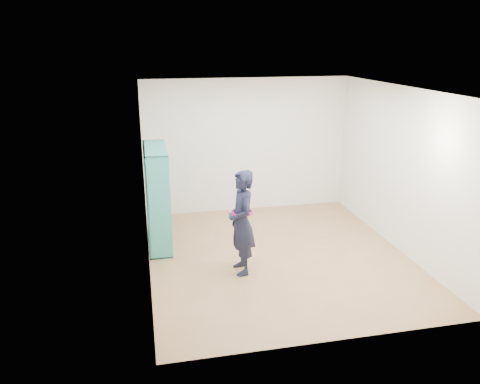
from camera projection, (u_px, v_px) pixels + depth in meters
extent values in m
plane|color=olive|center=(278.00, 256.00, 7.42)|extent=(4.50, 4.50, 0.00)
plane|color=white|center=(282.00, 89.00, 6.62)|extent=(4.50, 4.50, 0.00)
cube|color=silver|center=(145.00, 186.00, 6.62)|extent=(0.02, 4.50, 2.60)
cube|color=silver|center=(401.00, 170.00, 7.42)|extent=(0.02, 4.50, 2.60)
cube|color=silver|center=(247.00, 146.00, 9.11)|extent=(4.00, 0.02, 2.60)
cube|color=silver|center=(341.00, 236.00, 4.93)|extent=(4.00, 0.02, 2.60)
cube|color=teal|center=(159.00, 209.00, 7.07)|extent=(0.36, 0.03, 1.65)
cube|color=teal|center=(156.00, 186.00, 8.20)|extent=(0.36, 0.03, 1.65)
cube|color=teal|center=(160.00, 242.00, 7.89)|extent=(0.36, 1.24, 0.03)
cube|color=teal|center=(154.00, 148.00, 7.38)|extent=(0.36, 1.24, 0.03)
cube|color=teal|center=(147.00, 198.00, 7.60)|extent=(0.03, 1.24, 1.65)
cube|color=teal|center=(158.00, 201.00, 7.45)|extent=(0.34, 0.03, 1.60)
cube|color=teal|center=(157.00, 193.00, 7.82)|extent=(0.34, 0.03, 1.60)
cube|color=teal|center=(159.00, 220.00, 7.76)|extent=(0.34, 1.19, 0.03)
cube|color=teal|center=(157.00, 197.00, 7.63)|extent=(0.34, 1.19, 0.03)
cube|color=teal|center=(156.00, 173.00, 7.51)|extent=(0.34, 1.19, 0.03)
cube|color=beige|center=(162.00, 249.00, 7.50)|extent=(0.23, 0.14, 0.09)
cube|color=black|center=(161.00, 222.00, 7.30)|extent=(0.19, 0.17, 0.25)
cube|color=maroon|center=(160.00, 197.00, 7.17)|extent=(0.19, 0.17, 0.28)
cube|color=silver|center=(158.00, 177.00, 7.12)|extent=(0.23, 0.14, 0.09)
cube|color=navy|center=(161.00, 236.00, 7.79)|extent=(0.19, 0.17, 0.25)
cube|color=brown|center=(160.00, 212.00, 7.66)|extent=(0.19, 0.17, 0.30)
cube|color=#BFB28C|center=(158.00, 194.00, 7.61)|extent=(0.23, 0.14, 0.09)
cube|color=#26594C|center=(157.00, 165.00, 7.41)|extent=(0.19, 0.17, 0.29)
cube|color=beige|center=(160.00, 225.00, 8.15)|extent=(0.19, 0.17, 0.31)
cube|color=black|center=(159.00, 209.00, 8.11)|extent=(0.23, 0.14, 0.06)
cube|color=maroon|center=(158.00, 184.00, 7.91)|extent=(0.19, 0.17, 0.22)
cube|color=silver|center=(156.00, 159.00, 7.78)|extent=(0.19, 0.17, 0.30)
imported|color=black|center=(242.00, 223.00, 6.70)|extent=(0.40, 0.59, 1.55)
torus|color=#9F0C6E|center=(242.00, 212.00, 6.65)|extent=(0.34, 0.34, 0.04)
cube|color=silver|center=(230.00, 215.00, 6.70)|extent=(0.04, 0.08, 0.12)
cube|color=black|center=(230.00, 215.00, 6.70)|extent=(0.04, 0.08, 0.12)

